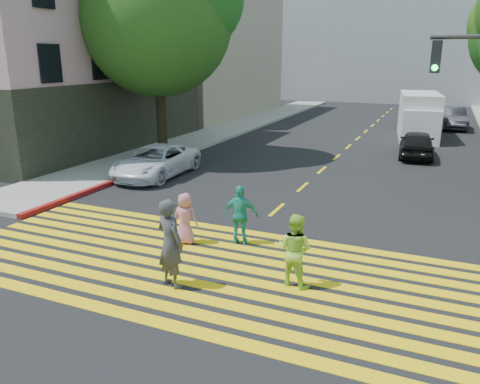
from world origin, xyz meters
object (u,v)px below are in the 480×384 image
Objects in this scene: pedestrian_woman at (295,250)px; silver_car at (424,113)px; white_sedan at (156,161)px; dark_car_near at (417,144)px; pedestrian_child at (185,218)px; pedestrian_man at (170,243)px; tree_left at (159,11)px; pedestrian_extra at (241,215)px; dark_car_parked at (452,118)px; white_van at (419,117)px.

pedestrian_woman reaches higher than silver_car.
white_sedan is 1.15× the size of dark_car_near.
pedestrian_child reaches higher than silver_car.
pedestrian_man is 1.43× the size of pedestrian_child.
pedestrian_man is 0.43× the size of white_sedan.
silver_car is at bearing 60.15° from tree_left.
white_sedan is (-6.05, 5.26, -0.16)m from pedestrian_extra.
tree_left is 2.21× the size of white_sedan.
pedestrian_woman is 2.61m from pedestrian_extra.
dark_car_near is 0.90× the size of dark_car_parked.
tree_left is 14.88m from pedestrian_man.
tree_left is 6.22× the size of pedestrian_woman.
pedestrian_woman reaches higher than dark_car_parked.
pedestrian_child is at bearing -55.10° from tree_left.
dark_car_parked reaches higher than dark_car_near.
silver_car is 8.51m from white_van.
pedestrian_child is 20.55m from white_van.
dark_car_near is 5.93m from white_van.
pedestrian_man reaches higher than pedestrian_extra.
pedestrian_child is 28.87m from silver_car.
dark_car_parked is at bearing -115.28° from pedestrian_extra.
white_van is at bearing -79.65° from pedestrian_man.
silver_car is (1.20, 29.64, -0.17)m from pedestrian_woman.
dark_car_near is at bearing -118.11° from pedestrian_extra.
dark_car_parked is at bearing 58.51° from white_sedan.
dark_car_near is (11.37, 4.82, -6.09)m from tree_left.
white_sedan is at bearing -127.54° from dark_car_parked.
pedestrian_extra is at bearing 93.44° from silver_car.
pedestrian_woman is 0.41× the size of dark_car_near.
pedestrian_woman is at bearing -46.74° from tree_left.
pedestrian_woman is (9.82, -10.43, -5.95)m from tree_left.
pedestrian_woman is 21.19m from white_van.
dark_car_parked is at bearing 63.16° from white_van.
white_van reaches higher than pedestrian_extra.
pedestrian_man is 1.24× the size of pedestrian_extra.
dark_car_parked reaches higher than white_sedan.
pedestrian_extra is (7.83, -8.74, -5.97)m from tree_left.
white_sedan is 1.04× the size of dark_car_parked.
pedestrian_extra is 0.36× the size of dark_car_parked.
white_van reaches higher than white_sedan.
tree_left is at bearing -61.64° from pedestrian_extra.
pedestrian_extra is 28.13m from silver_car.
tree_left is at bearing -142.71° from white_van.
tree_left is 15.51m from pedestrian_woman.
pedestrian_extra is at bearing -78.66° from pedestrian_man.
pedestrian_woman is 3.51m from pedestrian_child.
tree_left reaches higher than dark_car_parked.
white_van is (11.07, 10.71, -5.49)m from tree_left.
pedestrian_woman is 26.56m from dark_car_parked.
pedestrian_woman reaches higher than pedestrian_child.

